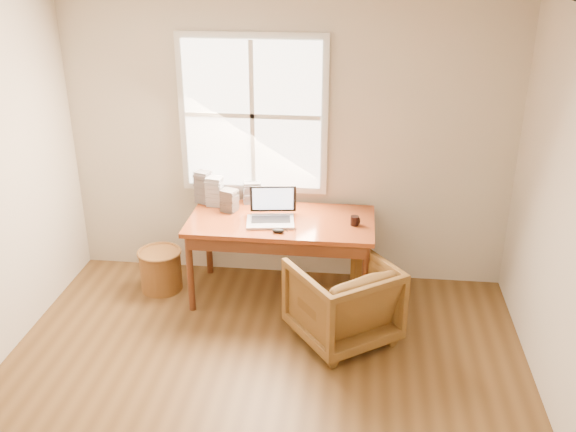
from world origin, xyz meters
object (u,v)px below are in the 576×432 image
at_px(armchair, 343,301).
at_px(wicker_stool, 161,270).
at_px(cd_stack_a, 215,191).
at_px(desk, 281,221).
at_px(laptop, 270,207).
at_px(coffee_mug, 355,221).

bearing_deg(armchair, wicker_stool, -55.29).
bearing_deg(wicker_stool, cd_stack_a, 28.73).
xyz_separation_m(desk, laptop, (-0.08, -0.09, 0.17)).
xyz_separation_m(desk, cd_stack_a, (-0.63, 0.24, 0.16)).
xyz_separation_m(armchair, coffee_mug, (0.06, 0.56, 0.45)).
xyz_separation_m(desk, coffee_mug, (0.63, -0.05, 0.06)).
relative_size(armchair, wicker_stool, 1.99).
distance_m(coffee_mug, cd_stack_a, 1.30).
xyz_separation_m(desk, wicker_stool, (-1.11, -0.02, -0.54)).
bearing_deg(armchair, desk, -82.97).
bearing_deg(armchair, coffee_mug, -132.39).
bearing_deg(desk, armchair, -47.09).
height_order(laptop, cd_stack_a, laptop).
xyz_separation_m(armchair, laptop, (-0.65, 0.52, 0.56)).
bearing_deg(wicker_stool, coffee_mug, -1.01).
distance_m(desk, wicker_stool, 1.24).
bearing_deg(cd_stack_a, armchair, -35.37).
bearing_deg(cd_stack_a, coffee_mug, -13.00).
bearing_deg(laptop, armchair, -46.38).
distance_m(desk, armchair, 0.92).
height_order(desk, wicker_stool, desk).
distance_m(desk, cd_stack_a, 0.70).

